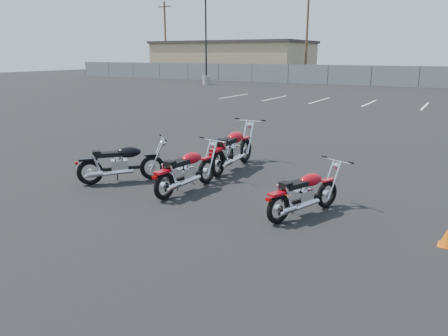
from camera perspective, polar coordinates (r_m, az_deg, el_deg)
The scene contains 12 objects.
ground at distance 8.35m, azimuth -3.24°, elevation -5.06°, with size 120.00×120.00×0.00m, color black.
motorcycle_front_red at distance 10.86m, azimuth 1.12°, elevation 2.47°, with size 0.90×2.32×1.13m.
motorcycle_second_black at distance 10.03m, azimuth -13.29°, elevation 0.64°, with size 1.63×1.74×0.98m.
motorcycle_third_red at distance 9.15m, azimuth -4.90°, elevation -0.36°, with size 0.78×2.02×0.99m.
motorcycle_rear_red at distance 7.90m, azimuth 10.44°, elevation -3.26°, with size 1.07×1.83×0.92m.
training_cone_near at distance 8.97m, azimuth 7.93°, elevation -2.80°, with size 0.24×0.24×0.29m.
light_pole_west at distance 41.72m, azimuth -2.35°, elevation 14.25°, with size 0.80×0.70×9.74m.
chainlink_fence at distance 41.85m, azimuth 24.14°, elevation 10.83°, with size 80.06×0.06×1.80m.
tan_building_west at distance 55.24m, azimuth 1.22°, elevation 14.02°, with size 18.40×10.40×4.30m.
utility_pole_a at distance 57.07m, azimuth -7.66°, elevation 16.46°, with size 1.80×0.24×9.00m.
utility_pole_b at distance 49.38m, azimuth 10.78°, elevation 16.63°, with size 1.80×0.24×9.00m.
parking_line_stripes at distance 27.58m, azimuth 15.37°, elevation 8.33°, with size 15.12×4.00×0.01m.
Camera 1 is at (4.28, -6.59, 2.82)m, focal length 35.00 mm.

